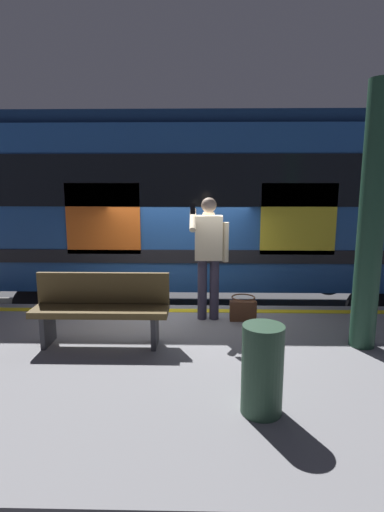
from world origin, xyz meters
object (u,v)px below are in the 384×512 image
train_carriage (200,201)px  station_column (372,220)px  passenger (209,248)px  bench (102,306)px  trash_bin (262,370)px  handbag (243,309)px

train_carriage → station_column: train_carriage is taller
train_carriage → passenger: train_carriage is taller
train_carriage → bench: (1.25, 3.67, -1.15)m
station_column → trash_bin: 2.44m
bench → trash_bin: 2.38m
station_column → trash_bin: size_ratio=3.89×
station_column → bench: bearing=-0.3°
bench → station_column: bearing=179.7°
train_carriage → trash_bin: train_carriage is taller
handbag → bench: bearing=24.9°
handbag → trash_bin: trash_bin is taller
passenger → trash_bin: passenger is taller
train_carriage → trash_bin: 5.39m
handbag → trash_bin: bearing=88.1°
train_carriage → passenger: bearing=92.7°
station_column → bench: station_column is taller
passenger → trash_bin: 2.61m
passenger → train_carriage: bearing=-87.3°
train_carriage → passenger: 2.78m
passenger → handbag: (-0.52, 0.07, -0.91)m
train_carriage → station_column: size_ratio=3.07×
bench → train_carriage: bearing=-108.8°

